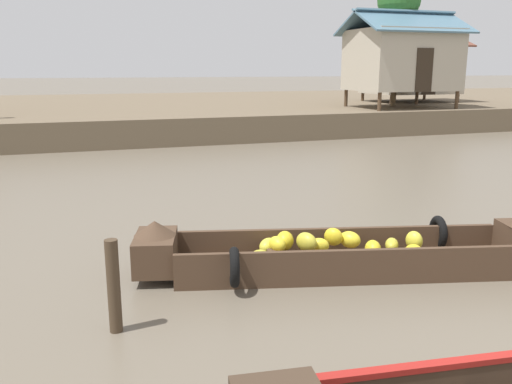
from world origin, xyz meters
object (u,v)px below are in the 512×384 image
stilt_house_right (411,68)px  mooring_post (114,286)px  palm_tree_mid (399,2)px  stilt_house_mid_right (402,59)px  banana_boat (343,253)px

stilt_house_right → mooring_post: size_ratio=4.90×
palm_tree_mid → stilt_house_mid_right: bearing=-99.3°
stilt_house_mid_right → palm_tree_mid: size_ratio=0.87×
banana_boat → stilt_house_mid_right: 18.55m
stilt_house_mid_right → stilt_house_right: bearing=50.5°
banana_boat → stilt_house_mid_right: bearing=54.4°
stilt_house_mid_right → mooring_post: stilt_house_mid_right is taller
banana_boat → stilt_house_right: size_ratio=1.14×
stilt_house_right → palm_tree_mid: bearing=-134.4°
banana_boat → stilt_house_mid_right: size_ratio=1.16×
stilt_house_right → mooring_post: stilt_house_right is taller
palm_tree_mid → mooring_post: palm_tree_mid is taller
stilt_house_right → mooring_post: bearing=-131.1°
stilt_house_mid_right → palm_tree_mid: bearing=80.7°
stilt_house_mid_right → mooring_post: bearing=-131.4°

